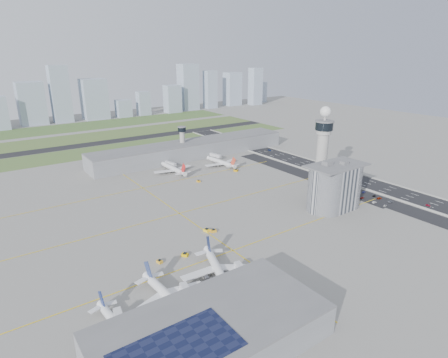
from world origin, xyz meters
TOP-DOWN VIEW (x-y plane):
  - ground at (0.00, 0.00)m, footprint 1000.00×1000.00m
  - grass_strip_0 at (-20.00, 225.00)m, footprint 480.00×50.00m
  - grass_strip_1 at (-20.00, 300.00)m, footprint 480.00×60.00m
  - grass_strip_2 at (-20.00, 380.00)m, footprint 480.00×70.00m
  - runway at (-20.00, 262.00)m, footprint 480.00×22.00m
  - highway at (115.00, 0.00)m, footprint 28.00×500.00m
  - barrier_left at (101.00, 0.00)m, footprint 0.60×500.00m
  - barrier_right at (129.00, 0.00)m, footprint 0.60×500.00m
  - landside_road at (90.00, -10.00)m, footprint 18.00×260.00m
  - parking_lot at (88.00, -22.00)m, footprint 20.00×44.00m
  - taxiway_line_h_0 at (-40.00, -30.00)m, footprint 260.00×0.60m
  - taxiway_line_h_1 at (-40.00, 30.00)m, footprint 260.00×0.60m
  - taxiway_line_h_2 at (-40.00, 90.00)m, footprint 260.00×0.60m
  - taxiway_line_v at (-40.00, 30.00)m, footprint 0.60×260.00m
  - control_tower at (72.00, 8.00)m, footprint 14.00×14.00m
  - secondary_tower at (30.00, 150.00)m, footprint 8.60×8.60m
  - admin_building at (51.99, -22.00)m, footprint 42.00×24.00m
  - terminal_pier at (40.00, 148.00)m, footprint 210.00×32.00m
  - near_terminal at (-88.07, -82.02)m, footprint 84.00×42.00m
  - airplane_near_a at (-113.20, -54.54)m, footprint 31.10×35.95m
  - airplane_near_b at (-88.95, -50.16)m, footprint 37.26×42.99m
  - airplane_near_c at (-60.63, -46.56)m, footprint 48.04×52.16m
  - airplane_far_a at (-1.02, 113.15)m, footprint 37.84×44.22m
  - airplane_far_b at (45.83, 105.45)m, footprint 38.26×44.00m
  - jet_bridge_near_0 at (-113.00, -61.00)m, footprint 5.39×14.31m
  - jet_bridge_near_1 at (-83.00, -61.00)m, footprint 5.39×14.31m
  - jet_bridge_near_2 at (-53.00, -61.00)m, footprint 5.39×14.31m
  - jet_bridge_far_0 at (2.00, 132.00)m, footprint 5.39×14.31m
  - jet_bridge_far_1 at (52.00, 132.00)m, footprint 5.39×14.31m
  - tug_0 at (-77.98, -18.40)m, footprint 2.74×3.49m
  - tug_1 at (-64.13, -20.09)m, footprint 3.94×4.16m
  - tug_2 at (-39.35, -2.76)m, footprint 3.08×3.98m
  - tug_3 at (-36.45, -5.63)m, footprint 3.94×3.19m
  - tug_4 at (3.71, 76.82)m, footprint 2.27×3.21m
  - tug_5 at (46.35, 82.13)m, footprint 3.93×4.43m
  - car_lot_0 at (82.89, -42.20)m, footprint 3.58×1.57m
  - car_lot_1 at (82.30, -34.27)m, footprint 3.95×1.52m
  - car_lot_2 at (82.95, -23.72)m, footprint 4.17×2.37m
  - car_lot_3 at (83.36, -19.45)m, footprint 4.03×1.89m
  - car_lot_4 at (83.64, -12.69)m, footprint 3.71×1.74m
  - car_lot_5 at (82.97, -3.30)m, footprint 3.64×1.62m
  - car_lot_6 at (92.93, -40.09)m, footprint 4.71×2.76m
  - car_lot_7 at (92.41, -31.55)m, footprint 4.54×2.21m
  - car_lot_8 at (93.37, -26.66)m, footprint 3.29×1.50m
  - car_lot_9 at (93.96, -17.30)m, footprint 3.69×1.72m
  - car_lot_10 at (93.86, -10.83)m, footprint 4.07×1.92m
  - car_lot_11 at (92.48, -4.37)m, footprint 4.40×2.17m
  - car_hw_0 at (108.31, -59.12)m, footprint 1.66×3.38m
  - car_hw_1 at (116.14, 38.39)m, footprint 1.51×3.54m
  - car_hw_2 at (120.92, 120.31)m, footprint 2.28×4.48m
  - car_hw_4 at (107.06, 179.08)m, footprint 1.66×3.34m
  - skyline_bldg_6 at (-102.68, 417.90)m, footprint 20.04×16.03m
  - skyline_bldg_7 at (-59.44, 436.89)m, footprint 35.76×28.61m
  - skyline_bldg_8 at (-19.42, 431.56)m, footprint 26.33×21.06m
  - skyline_bldg_9 at (30.27, 432.32)m, footprint 36.96×29.57m
  - skyline_bldg_10 at (73.27, 423.68)m, footprint 23.01×18.41m
  - skyline_bldg_11 at (108.28, 423.34)m, footprint 20.22×16.18m
  - skyline_bldg_12 at (162.17, 421.29)m, footprint 26.14×20.92m
  - skyline_bldg_13 at (201.27, 433.27)m, footprint 32.26×25.81m
  - skyline_bldg_14 at (244.74, 426.38)m, footprint 21.59×17.28m
  - skyline_bldg_15 at (302.83, 435.54)m, footprint 30.25×24.20m
  - skyline_bldg_16 at (345.49, 415.96)m, footprint 23.04×18.43m
  - skyline_bldg_17 at (382.05, 443.29)m, footprint 22.64×18.11m

SIDE VIEW (x-z plane):
  - ground at x=0.00m, z-range 0.00..0.00m
  - taxiway_line_h_0 at x=-40.00m, z-range 0.00..0.01m
  - taxiway_line_h_1 at x=-40.00m, z-range 0.00..0.01m
  - taxiway_line_h_2 at x=-40.00m, z-range 0.00..0.01m
  - taxiway_line_v at x=-40.00m, z-range 0.00..0.01m
  - grass_strip_0 at x=-20.00m, z-range 0.00..0.08m
  - grass_strip_1 at x=-20.00m, z-range 0.00..0.08m
  - grass_strip_2 at x=-20.00m, z-range 0.00..0.08m
  - landside_road at x=90.00m, z-range 0.00..0.08m
  - highway at x=115.00m, z-range 0.00..0.10m
  - parking_lot at x=88.00m, z-range 0.00..0.10m
  - runway at x=-20.00m, z-range 0.01..0.11m
  - car_hw_4 at x=107.06m, z-range 0.00..1.09m
  - car_lot_8 at x=93.37m, z-range 0.00..1.10m
  - car_lot_2 at x=82.95m, z-range 0.00..1.10m
  - car_hw_0 at x=108.31m, z-range 0.00..1.11m
  - car_lot_10 at x=93.86m, z-range 0.00..1.12m
  - car_hw_1 at x=116.14m, z-range 0.00..1.14m
  - car_lot_3 at x=83.36m, z-range 0.00..1.14m
  - car_lot_5 at x=82.97m, z-range 0.00..1.16m
  - car_lot_9 at x=93.96m, z-range 0.00..1.17m
  - barrier_left at x=101.00m, z-range 0.00..1.20m
  - barrier_right at x=129.00m, z-range 0.00..1.20m
  - car_lot_0 at x=82.89m, z-range 0.00..1.20m
  - car_hw_2 at x=120.92m, z-range 0.00..1.21m
  - car_lot_4 at x=83.64m, z-range 0.00..1.23m
  - car_lot_11 at x=92.48m, z-range 0.00..1.23m
  - car_lot_6 at x=92.93m, z-range 0.00..1.23m
  - car_lot_7 at x=92.41m, z-range 0.00..1.27m
  - car_lot_1 at x=82.30m, z-range 0.00..1.28m
  - tug_0 at x=-77.98m, z-range 0.00..1.81m
  - tug_4 at x=3.71m, z-range 0.00..1.81m
  - tug_3 at x=-36.45m, z-range 0.00..1.99m
  - tug_1 at x=-64.13m, z-range 0.00..2.00m
  - tug_2 at x=-39.35m, z-range 0.00..2.08m
  - tug_5 at x=46.35m, z-range 0.00..2.14m
  - jet_bridge_near_0 at x=-113.00m, z-range 0.00..5.70m
  - jet_bridge_near_1 at x=-83.00m, z-range 0.00..5.70m
  - jet_bridge_near_2 at x=-53.00m, z-range 0.00..5.70m
  - jet_bridge_far_0 at x=2.00m, z-range 0.00..5.70m
  - jet_bridge_far_1 at x=52.00m, z-range 0.00..5.70m
  - airplane_near_a at x=-113.20m, z-range 0.00..9.61m
  - airplane_near_b at x=-88.95m, z-range 0.00..11.44m
  - airplane_far_b at x=45.83m, z-range 0.00..11.62m
  - airplane_near_c at x=-60.63m, z-range 0.00..12.02m
  - airplane_far_a at x=-1.02m, z-range 0.00..12.17m
  - near_terminal at x=-88.07m, z-range -0.07..12.93m
  - terminal_pier at x=40.00m, z-range 0.00..15.80m
  - skyline_bldg_10 at x=73.27m, z-range 0.00..27.75m
  - admin_building at x=51.99m, z-range -1.45..32.05m
  - secondary_tower at x=30.00m, z-range 2.85..34.75m
  - skyline_bldg_11 at x=108.28m, z-range 0.00..38.97m
  - skyline_bldg_17 at x=382.05m, z-range 0.00..41.06m
  - skyline_bldg_6 at x=-102.68m, z-range 0.00..45.20m
  - skyline_bldg_12 at x=162.17m, z-range 0.00..46.89m
  - skyline_bldg_7 at x=-59.44m, z-range 0.00..61.22m
  - skyline_bldg_9 at x=30.27m, z-range 0.00..62.11m
  - skyline_bldg_15 at x=302.83m, z-range 0.00..63.40m
  - skyline_bldg_14 at x=244.74m, z-range 0.00..68.75m
  - control_tower at x=72.00m, z-range 2.79..67.29m
  - skyline_bldg_16 at x=345.49m, z-range 0.00..71.56m
  - skyline_bldg_13 at x=201.27m, z-range 0.00..81.20m
  - skyline_bldg_8 at x=-19.42m, z-range 0.00..83.39m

